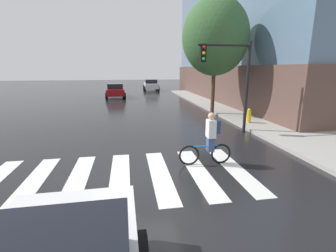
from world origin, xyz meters
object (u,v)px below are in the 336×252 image
Objects in this scene: sedan_far at (151,85)px; fire_hydrant at (249,116)px; traffic_light_near at (231,72)px; street_tree_near at (215,37)px; cyclist at (210,139)px; sedan_mid at (115,90)px.

fire_hydrant is (3.09, -22.09, -0.25)m from sedan_far.
sedan_far reaches higher than fire_hydrant.
street_tree_near is (0.81, 4.42, 2.02)m from traffic_light_near.
traffic_light_near is 3.25m from fire_hydrant.
traffic_light_near is at bearing -86.85° from sedan_far.
fire_hydrant is 0.11× the size of street_tree_near.
street_tree_near is at bearing 79.56° from traffic_light_near.
traffic_light_near is 0.58× the size of street_tree_near.
sedan_far is at bearing 93.15° from traffic_light_near.
traffic_light_near is (1.29, -23.47, 2.08)m from sedan_far.
cyclist is 9.34m from street_tree_near.
street_tree_near is (2.11, -19.05, 4.10)m from sedan_far.
fire_hydrant is (7.65, -14.21, -0.23)m from sedan_mid.
cyclist is at bearing -110.47° from street_tree_near.
street_tree_near reaches higher than fire_hydrant.
sedan_far is at bearing 59.95° from sedan_mid.
street_tree_near is (6.67, -11.17, 4.12)m from sedan_mid.
sedan_mid is at bearing -120.05° from sedan_far.
sedan_far reaches higher than sedan_mid.
sedan_far is 23.60m from traffic_light_near.
sedan_far is (4.56, 7.88, 0.02)m from sedan_mid.
sedan_far is 26.96m from cyclist.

